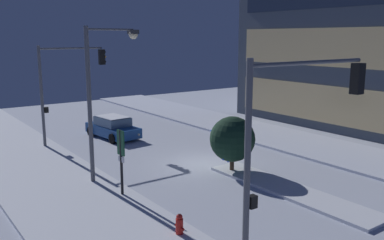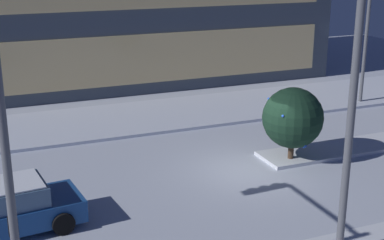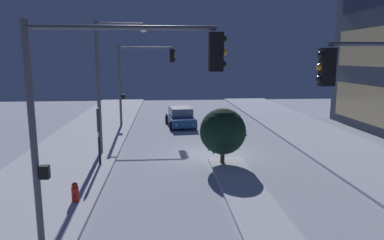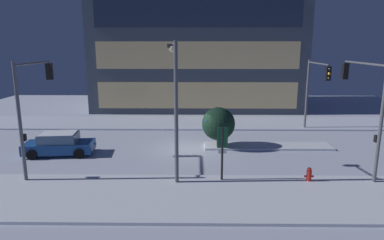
% 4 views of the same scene
% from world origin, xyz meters
% --- Properties ---
extents(ground, '(52.00, 52.00, 0.00)m').
position_xyz_m(ground, '(0.00, 0.00, 0.00)').
color(ground, silver).
extents(curb_strip_far, '(52.00, 5.20, 0.14)m').
position_xyz_m(curb_strip_far, '(0.00, 7.82, 0.07)').
color(curb_strip_far, silver).
rests_on(curb_strip_far, ground).
extents(median_strip, '(9.00, 1.80, 0.14)m').
position_xyz_m(median_strip, '(5.46, 0.56, 0.07)').
color(median_strip, silver).
rests_on(median_strip, ground).
extents(car_near, '(4.65, 2.43, 1.49)m').
position_xyz_m(car_near, '(-8.71, -1.35, 0.71)').
color(car_near, '#19478C').
rests_on(car_near, ground).
extents(street_lamp_arched, '(0.70, 2.83, 7.34)m').
position_xyz_m(street_lamp_arched, '(-0.75, -5.42, 4.81)').
color(street_lamp_arched, '#565960').
rests_on(street_lamp_arched, ground).
extents(decorated_tree_median, '(2.32, 2.35, 2.92)m').
position_xyz_m(decorated_tree_median, '(1.90, 0.28, 1.76)').
color(decorated_tree_median, '#473323').
rests_on(decorated_tree_median, ground).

